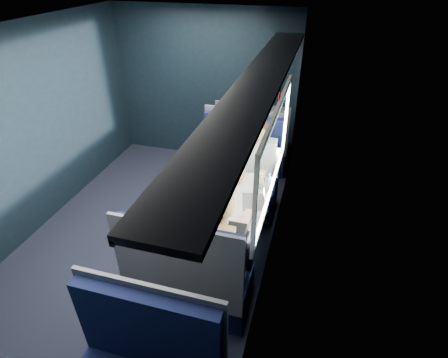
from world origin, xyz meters
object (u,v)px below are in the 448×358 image
(table, at_px, (236,204))
(seat_bay_far, at_px, (192,280))
(seat_bay_near, at_px, (238,178))
(man, at_px, (256,167))
(bottle_small, at_px, (268,183))
(seat_row_front, at_px, (253,147))
(laptop, at_px, (259,198))
(woman, at_px, (224,247))
(cup, at_px, (260,177))

(table, bearing_deg, seat_bay_far, -101.78)
(seat_bay_near, xyz_separation_m, man, (0.26, -0.17, 0.30))
(seat_bay_near, distance_m, bottle_small, 0.90)
(seat_row_front, bearing_deg, laptop, -77.03)
(man, bearing_deg, bottle_small, -65.20)
(table, distance_m, bottle_small, 0.40)
(seat_bay_near, height_order, woman, woman)
(woman, relative_size, laptop, 3.80)
(woman, bearing_deg, cup, 84.57)
(seat_bay_near, xyz_separation_m, laptop, (0.43, -0.90, 0.38))
(man, distance_m, laptop, 0.75)
(cup, bearing_deg, seat_bay_near, 127.78)
(seat_bay_far, xyz_separation_m, bottle_small, (0.47, 1.10, 0.42))
(seat_row_front, xyz_separation_m, cup, (0.36, -1.40, 0.37))
(laptop, bearing_deg, seat_row_front, 102.97)
(man, xyz_separation_m, laptop, (0.17, -0.73, 0.08))
(woman, xyz_separation_m, laptop, (0.17, 0.68, 0.07))
(laptop, bearing_deg, bottle_small, 79.15)
(seat_bay_far, xyz_separation_m, laptop, (0.42, 0.85, 0.39))
(man, bearing_deg, seat_bay_far, -99.03)
(table, height_order, seat_row_front, seat_row_front)
(man, bearing_deg, laptop, -76.82)
(table, height_order, cup, cup)
(seat_row_front, relative_size, man, 0.88)
(seat_bay_far, relative_size, bottle_small, 6.19)
(seat_bay_far, bearing_deg, man, 80.97)
(man, distance_m, cup, 0.32)
(table, distance_m, seat_row_front, 1.82)
(seat_bay_far, bearing_deg, laptop, 63.57)
(bottle_small, bearing_deg, cup, 122.97)
(seat_bay_near, bearing_deg, table, -77.61)
(seat_row_front, bearing_deg, man, -77.17)
(seat_bay_near, bearing_deg, seat_bay_far, -89.72)
(seat_bay_far, height_order, man, man)
(woman, bearing_deg, man, 90.00)
(laptop, bearing_deg, seat_bay_near, 115.52)
(table, distance_m, woman, 0.71)
(table, bearing_deg, seat_row_front, 95.80)
(woman, height_order, bottle_small, woman)
(seat_row_front, height_order, man, man)
(woman, bearing_deg, table, 95.45)
(seat_bay_near, xyz_separation_m, cup, (0.36, -0.47, 0.36))
(seat_bay_far, bearing_deg, cup, 74.43)
(table, relative_size, seat_bay_far, 0.79)
(seat_row_front, bearing_deg, cup, -75.72)
(laptop, relative_size, bottle_small, 1.71)
(table, relative_size, cup, 11.72)
(cup, bearing_deg, table, -113.35)
(woman, distance_m, bottle_small, 0.96)
(man, bearing_deg, cup, -70.58)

